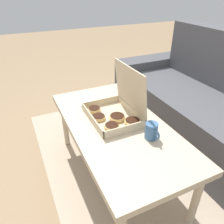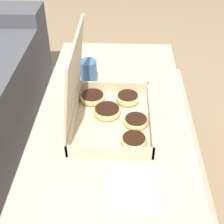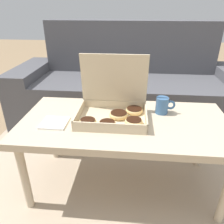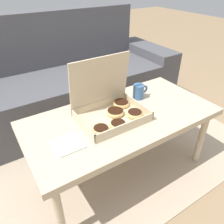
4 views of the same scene
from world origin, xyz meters
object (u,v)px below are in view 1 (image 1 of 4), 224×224
(coffee_table, at_px, (117,130))
(pastry_box, at_px, (116,111))
(couch, at_px, (215,114))
(coffee_mug, at_px, (152,131))

(coffee_table, bearing_deg, pastry_box, 161.94)
(coffee_table, bearing_deg, couch, 90.00)
(coffee_table, relative_size, coffee_mug, 10.22)
(couch, height_order, coffee_table, couch)
(pastry_box, height_order, coffee_mug, pastry_box)
(pastry_box, relative_size, coffee_mug, 3.36)
(coffee_table, distance_m, pastry_box, 0.12)
(couch, height_order, pastry_box, couch)
(coffee_table, relative_size, pastry_box, 3.04)
(coffee_table, xyz_separation_m, pastry_box, (-0.06, 0.02, 0.11))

